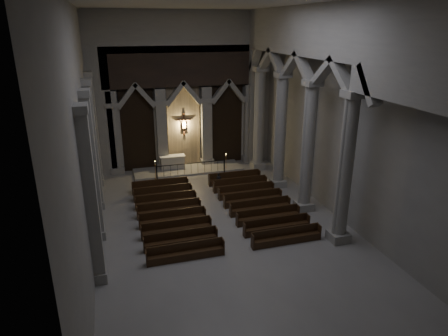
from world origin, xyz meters
The scene contains 11 objects.
room centered at (0.00, 0.00, 7.60)m, with size 24.00×24.10×12.00m.
sanctuary_wall centered at (0.00, 11.54, 6.62)m, with size 14.00×0.77×12.00m.
right_arcade centered at (5.50, 1.33, 7.83)m, with size 1.00×24.00×12.00m.
left_pilasters centered at (-6.75, 3.50, 3.91)m, with size 0.60×13.00×8.03m.
sanctuary_step centered at (0.00, 10.60, 0.07)m, with size 8.50×2.60×0.15m, color #9C9A92.
altar centered at (-1.15, 11.10, 0.66)m, with size 2.00×0.80×1.01m.
altar_rail centered at (0.00, 9.34, 0.70)m, with size 5.36×0.09×1.05m.
candle_stand_left centered at (-2.74, 9.18, 0.41)m, with size 0.25×0.25×1.50m.
candle_stand_right centered at (2.92, 9.80, 0.37)m, with size 0.23×0.23×1.36m.
pews centered at (0.00, 2.47, 0.28)m, with size 9.28×9.32×0.86m.
worshipper centered at (1.38, 6.49, 0.53)m, with size 0.39×0.25×1.07m, color black.
Camera 1 is at (-5.73, -18.86, 10.93)m, focal length 32.00 mm.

